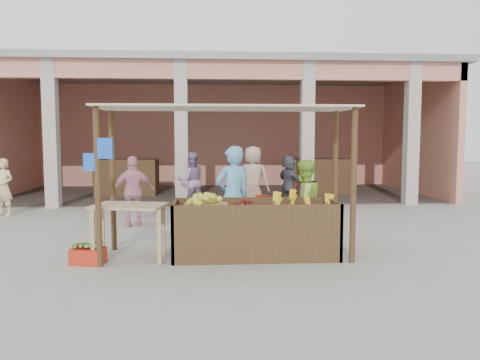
{
  "coord_description": "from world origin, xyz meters",
  "views": [
    {
      "loc": [
        -0.21,
        -7.35,
        1.89
      ],
      "look_at": [
        0.34,
        1.2,
        1.13
      ],
      "focal_mm": 35.0,
      "sensor_mm": 36.0,
      "label": 1
    }
  ],
  "objects": [
    {
      "name": "plantain_bundle",
      "position": [
        -2.06,
        -0.28,
        0.28
      ],
      "size": [
        0.36,
        0.25,
        0.07
      ],
      "primitive_type": null,
      "color": "#577E2D",
      "rests_on": "red_crate"
    },
    {
      "name": "vendor_blue",
      "position": [
        0.18,
        0.79,
        0.94
      ],
      "size": [
        0.86,
        0.76,
        1.88
      ],
      "primitive_type": "imported",
      "rotation": [
        0.0,
        0.0,
        3.57
      ],
      "color": "#63B7EF",
      "rests_on": "ground"
    },
    {
      "name": "stall_awning",
      "position": [
        -0.01,
        0.06,
        1.98
      ],
      "size": [
        4.09,
        1.35,
        2.39
      ],
      "color": "#513820",
      "rests_on": "ground"
    },
    {
      "name": "berry_heap",
      "position": [
        0.34,
        0.01,
        0.87
      ],
      "size": [
        0.41,
        0.33,
        0.13
      ],
      "primitive_type": "ellipsoid",
      "color": "maroon",
      "rests_on": "fruit_stall"
    },
    {
      "name": "banana_heap",
      "position": [
        1.2,
        0.04,
        0.9
      ],
      "size": [
        1.05,
        0.57,
        0.19
      ],
      "primitive_type": null,
      "color": "gold",
      "rests_on": "fruit_stall"
    },
    {
      "name": "red_crate",
      "position": [
        -2.06,
        -0.28,
        0.12
      ],
      "size": [
        0.53,
        0.43,
        0.24
      ],
      "primitive_type": "cube",
      "rotation": [
        0.0,
        0.0,
        -0.22
      ],
      "color": "#B42813",
      "rests_on": "ground"
    },
    {
      "name": "fruit_stall",
      "position": [
        0.5,
        0.0,
        0.4
      ],
      "size": [
        2.6,
        0.95,
        0.8
      ],
      "primitive_type": "cube",
      "color": "#513820",
      "rests_on": "ground"
    },
    {
      "name": "motorcycle",
      "position": [
        1.11,
        2.39,
        0.5
      ],
      "size": [
        1.01,
        2.01,
        1.0
      ],
      "primitive_type": "imported",
      "rotation": [
        0.0,
        0.0,
        1.38
      ],
      "color": "#921202",
      "rests_on": "ground"
    },
    {
      "name": "shopper_f",
      "position": [
        -0.71,
        5.12,
        0.84
      ],
      "size": [
        0.9,
        0.65,
        1.67
      ],
      "primitive_type": "imported",
      "rotation": [
        0.0,
        0.0,
        3.38
      ],
      "color": "slate",
      "rests_on": "ground"
    },
    {
      "name": "produce_sacks",
      "position": [
        2.55,
        5.46,
        0.31
      ],
      "size": [
        0.81,
        0.76,
        0.61
      ],
      "color": "maroon",
      "rests_on": "ground"
    },
    {
      "name": "shopper_c",
      "position": [
        0.88,
        4.5,
        0.94
      ],
      "size": [
        1.07,
        0.93,
        1.88
      ],
      "primitive_type": "imported",
      "rotation": [
        0.0,
        0.0,
        2.68
      ],
      "color": "#A0846A",
      "rests_on": "ground"
    },
    {
      "name": "shopper_b",
      "position": [
        -1.85,
        2.72,
        0.81
      ],
      "size": [
        1.02,
        0.64,
        1.62
      ],
      "primitive_type": "imported",
      "rotation": [
        0.0,
        0.0,
        3.29
      ],
      "color": "pink",
      "rests_on": "ground"
    },
    {
      "name": "shopper_e",
      "position": [
        -5.25,
        4.32,
        0.74
      ],
      "size": [
        0.65,
        0.56,
        1.47
      ],
      "primitive_type": "imported",
      "rotation": [
        0.0,
        0.0,
        -0.31
      ],
      "color": "#DEBD82",
      "rests_on": "ground"
    },
    {
      "name": "side_table",
      "position": [
        -1.47,
        -0.08,
        0.73
      ],
      "size": [
        1.2,
        0.93,
        0.87
      ],
      "rotation": [
        0.0,
        0.0,
        -0.21
      ],
      "color": "tan",
      "rests_on": "ground"
    },
    {
      "name": "papaya_pile",
      "position": [
        -1.47,
        -0.08,
        0.97
      ],
      "size": [
        0.7,
        0.4,
        0.2
      ],
      "primitive_type": null,
      "color": "#50872C",
      "rests_on": "side_table"
    },
    {
      "name": "shopper_d",
      "position": [
        2.02,
        5.7,
        0.76
      ],
      "size": [
        1.04,
        1.51,
        1.52
      ],
      "primitive_type": "imported",
      "rotation": [
        0.0,
        0.0,
        1.94
      ],
      "color": "#4B4A58",
      "rests_on": "ground"
    },
    {
      "name": "melon_tray",
      "position": [
        -0.28,
        -0.05,
        0.89
      ],
      "size": [
        0.68,
        0.59,
        0.19
      ],
      "color": "#A48254",
      "rests_on": "fruit_stall"
    },
    {
      "name": "ground",
      "position": [
        0.0,
        0.0,
        0.0
      ],
      "size": [
        60.0,
        60.0,
        0.0
      ],
      "primitive_type": "plane",
      "color": "gray",
      "rests_on": "ground"
    },
    {
      "name": "market_building",
      "position": [
        0.05,
        8.93,
        2.7
      ],
      "size": [
        14.4,
        6.4,
        4.2
      ],
      "color": "tan",
      "rests_on": "ground"
    },
    {
      "name": "vendor_green",
      "position": [
        1.44,
        0.78,
        0.8
      ],
      "size": [
        0.89,
        0.79,
        1.6
      ],
      "primitive_type": "imported",
      "rotation": [
        0.0,
        0.0,
        3.71
      ],
      "color": "#9FD640",
      "rests_on": "ground"
    }
  ]
}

